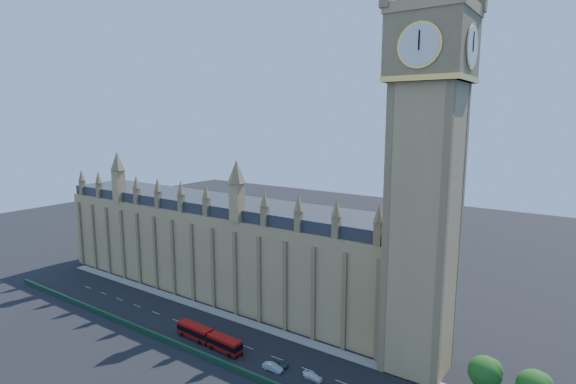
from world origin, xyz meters
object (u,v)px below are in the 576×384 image
Objects in this scene: car_grey at (279,363)px; car_silver at (273,367)px; car_white at (313,376)px; red_bus at (209,337)px.

car_silver is (-0.14, -2.12, 0.04)m from car_grey.
car_silver is 8.71m from car_white.
car_grey is at bearing 91.59° from car_white.
red_bus is at bearing 91.90° from car_grey.
car_silver is at bearing 1.84° from red_bus.
red_bus reaches higher than car_grey.
car_white is at bearing 6.34° from red_bus.
car_grey is at bearing -5.01° from car_silver.
car_white is (8.48, 2.00, -0.14)m from car_silver.
car_grey reaches higher than car_white.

